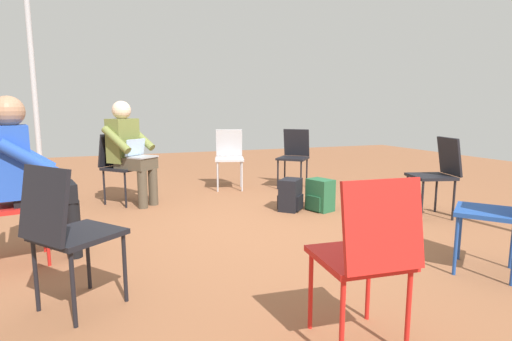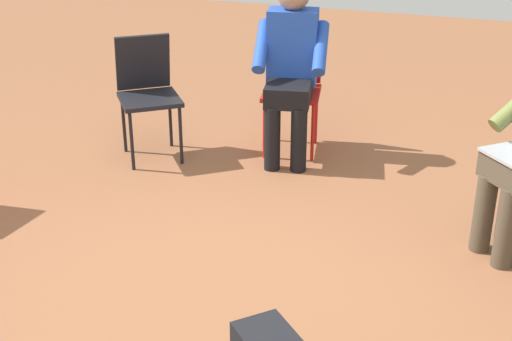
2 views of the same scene
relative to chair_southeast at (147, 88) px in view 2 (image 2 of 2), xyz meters
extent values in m
plane|color=brown|center=(-1.13, 1.56, -0.50)|extent=(14.00, 14.00, 0.00)
cube|color=black|center=(-0.05, 0.06, -0.06)|extent=(0.56, 0.56, 0.03)
cylinder|color=black|center=(-0.28, 0.09, -0.29)|extent=(0.02, 0.02, 0.42)
cylinder|color=black|center=(-0.02, 0.30, -0.29)|extent=(0.02, 0.02, 0.42)
cylinder|color=black|center=(-0.07, -0.18, -0.29)|extent=(0.02, 0.02, 0.42)
cylinder|color=black|center=(0.19, 0.03, -0.29)|extent=(0.02, 0.02, 0.42)
cube|color=black|center=(0.07, -0.09, 0.15)|extent=(0.36, 0.31, 0.40)
cube|color=red|center=(-0.93, -0.40, -0.06)|extent=(0.47, 0.47, 0.03)
cylinder|color=red|center=(-1.13, -0.27, -0.29)|extent=(0.02, 0.02, 0.42)
cylinder|color=red|center=(-0.80, -0.20, -0.29)|extent=(0.02, 0.02, 0.42)
cylinder|color=red|center=(-1.06, -0.60, -0.29)|extent=(0.02, 0.02, 0.42)
cylinder|color=red|center=(-0.73, -0.54, -0.29)|extent=(0.02, 0.02, 0.42)
cube|color=red|center=(-0.89, -0.59, 0.15)|extent=(0.39, 0.17, 0.40)
cylinder|color=black|center=(-2.42, 0.42, -0.29)|extent=(0.02, 0.02, 0.42)
cylinder|color=#4C4233|center=(-2.45, 0.74, -0.27)|extent=(0.11, 0.11, 0.45)
cylinder|color=#4C4233|center=(-2.33, 0.61, -0.27)|extent=(0.11, 0.11, 0.45)
cylinder|color=black|center=(-1.09, -0.07, -0.27)|extent=(0.11, 0.11, 0.45)
cylinder|color=black|center=(-0.91, -0.04, -0.27)|extent=(0.11, 0.11, 0.45)
cube|color=black|center=(-0.97, -0.22, 0.01)|extent=(0.38, 0.47, 0.14)
cube|color=blue|center=(-0.93, -0.40, 0.27)|extent=(0.38, 0.28, 0.52)
cylinder|color=blue|center=(-1.15, -0.34, 0.30)|extent=(0.17, 0.41, 0.31)
cylinder|color=blue|center=(-0.75, -0.27, 0.30)|extent=(0.17, 0.41, 0.31)
camera|label=1|loc=(2.37, 0.22, 0.65)|focal=28.00mm
camera|label=2|loc=(-2.32, 4.23, 1.53)|focal=50.00mm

